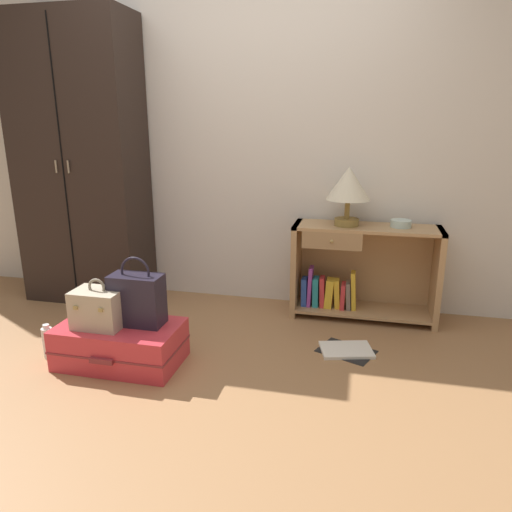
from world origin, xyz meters
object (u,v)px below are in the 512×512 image
Objects in this scene: bookshelf at (358,272)px; bottle at (48,342)px; table_lamp at (348,186)px; handbag at (137,299)px; wardrobe at (81,164)px; bowl at (401,224)px; suitcase_large at (121,344)px; open_book_on_floor at (346,350)px; train_case at (99,308)px.

bottle is at bearing -148.79° from bookshelf.
table_lamp is 1.00× the size of handbag.
bowl is (2.40, 0.07, -0.37)m from wardrobe.
wardrobe is at bearing -178.18° from bookshelf.
handbag is (0.89, -0.94, -0.68)m from wardrobe.
suitcase_large is 0.46m from bottle.
table_lamp is 1.03× the size of open_book_on_floor.
bottle is at bearing -179.57° from train_case.
wardrobe is at bearing 165.62° from open_book_on_floor.
train_case is (0.69, -1.02, -0.72)m from wardrobe.
wardrobe is 9.92× the size of bottle.
suitcase_large is (-1.24, -1.02, -0.84)m from table_lamp.
handbag is at bearing 8.90° from bottle.
table_lamp is 1.81m from suitcase_large.
train_case is 1.52m from open_book_on_floor.
open_book_on_floor is at bearing 19.18° from train_case.
train_case is at bearing 0.43° from bottle.
bowl reaches higher than bookshelf.
bottle is (-1.80, -1.09, -0.24)m from bookshelf.
suitcase_large is at bearing 5.22° from bottle.
table_lamp is at bearing 40.67° from handbag.
handbag is at bearing -139.33° from table_lamp.
bowl is 0.49× the size of train_case.
table_lamp is at bearing 38.47° from train_case.
wardrobe is at bearing 124.00° from train_case.
bowl is at bearing 33.82° from handbag.
wardrobe reaches higher than bowl.
bottle is at bearing -171.10° from handbag.
table_lamp reaches higher than bottle.
wardrobe reaches higher than open_book_on_floor.
bookshelf is at bearing 31.21° from bottle.
bookshelf is at bearing 37.18° from train_case.
handbag reaches higher than suitcase_large.
bowl reaches higher than bottle.
table_lamp reaches higher than bookshelf.
open_book_on_floor is (1.20, 0.40, -0.39)m from handbag.
bowl is at bearing 32.68° from train_case.
bowl is 2.42m from bottle.
table_lamp is at bearing 96.11° from open_book_on_floor.
open_book_on_floor is at bearing 18.94° from suitcase_large.
bowl is at bearing 5.05° from table_lamp.
bottle is at bearing -174.78° from suitcase_large.
bookshelf is at bearing -178.82° from bowl.
bottle is 1.83m from open_book_on_floor.
bookshelf is 7.23× the size of bowl.
handbag is 1.32m from open_book_on_floor.
handbag is at bearing 23.19° from train_case.
train_case is (-0.10, -0.04, 0.23)m from suitcase_large.
handbag is (-1.51, -1.01, -0.31)m from bowl.
bottle is (-0.37, -0.00, -0.26)m from train_case.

